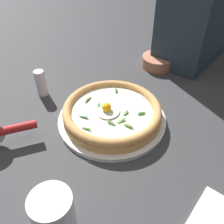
{
  "coord_description": "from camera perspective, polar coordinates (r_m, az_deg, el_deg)",
  "views": [
    {
      "loc": [
        0.52,
        0.16,
        0.48
      ],
      "look_at": [
        0.03,
        -0.04,
        0.03
      ],
      "focal_mm": 40.31,
      "sensor_mm": 36.0,
      "label": 1
    }
  ],
  "objects": [
    {
      "name": "side_bowl",
      "position": [
        0.96,
        10.37,
        11.23
      ],
      "size": [
        0.12,
        0.12,
        0.04
      ],
      "primitive_type": "cylinder",
      "color": "#B67359",
      "rests_on": "ground"
    },
    {
      "name": "pizza",
      "position": [
        0.69,
        -0.01,
        0.03
      ],
      "size": [
        0.27,
        0.27,
        0.05
      ],
      "color": "tan",
      "rests_on": "pizza_plate"
    },
    {
      "name": "pepper_shaker",
      "position": [
        0.81,
        -15.83,
        6.32
      ],
      "size": [
        0.03,
        0.03,
        0.08
      ],
      "primitive_type": "cylinder",
      "color": "silver",
      "rests_on": "ground"
    },
    {
      "name": "folded_napkin",
      "position": [
        0.56,
        22.33,
        -22.41
      ],
      "size": [
        0.16,
        0.13,
        0.01
      ],
      "primitive_type": "cube",
      "rotation": [
        0.0,
        0.0,
        2.86
      ],
      "color": "white",
      "rests_on": "ground"
    },
    {
      "name": "pizza_cutter",
      "position": [
        0.67,
        -22.76,
        -3.83
      ],
      "size": [
        0.12,
        0.13,
        0.09
      ],
      "color": "silver",
      "rests_on": "ground"
    },
    {
      "name": "ground_plane",
      "position": [
        0.73,
        3.82,
        -2.08
      ],
      "size": [
        2.4,
        2.4,
        0.03
      ],
      "primitive_type": "cube",
      "color": "#353638",
      "rests_on": "ground"
    },
    {
      "name": "pizza_plate",
      "position": [
        0.71,
        0.0,
        -1.6
      ],
      "size": [
        0.3,
        0.3,
        0.01
      ],
      "primitive_type": "cylinder",
      "color": "white",
      "rests_on": "ground"
    },
    {
      "name": "drinking_glass",
      "position": [
        0.49,
        -12.7,
        -22.93
      ],
      "size": [
        0.07,
        0.07,
        0.12
      ],
      "color": "silver",
      "rests_on": "ground"
    }
  ]
}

